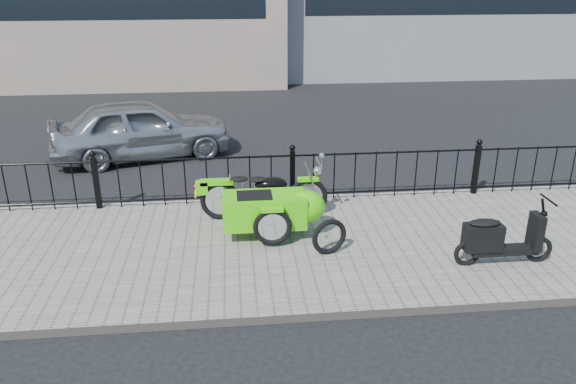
{
  "coord_description": "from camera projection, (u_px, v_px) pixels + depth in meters",
  "views": [
    {
      "loc": [
        -1.07,
        -8.29,
        4.15
      ],
      "look_at": [
        -0.22,
        -0.1,
        0.85
      ],
      "focal_mm": 35.0,
      "sensor_mm": 36.0,
      "label": 1
    }
  ],
  "objects": [
    {
      "name": "iron_fence",
      "position": [
        292.0,
        177.0,
        10.28
      ],
      "size": [
        14.11,
        0.11,
        1.08
      ],
      "color": "black",
      "rests_on": "sidewalk"
    },
    {
      "name": "sidewalk",
      "position": [
        305.0,
        247.0,
        8.82
      ],
      "size": [
        30.0,
        3.8,
        0.12
      ],
      "primitive_type": "cube",
      "color": "slate",
      "rests_on": "ground"
    },
    {
      "name": "motorcycle_sidecar",
      "position": [
        275.0,
        206.0,
        9.01
      ],
      "size": [
        2.28,
        1.48,
        0.98
      ],
      "color": "black",
      "rests_on": "sidewalk"
    },
    {
      "name": "spare_tire",
      "position": [
        329.0,
        237.0,
        8.4
      ],
      "size": [
        0.57,
        0.25,
        0.57
      ],
      "primitive_type": "torus",
      "rotation": [
        1.57,
        0.0,
        0.31
      ],
      "color": "black",
      "rests_on": "sidewalk"
    },
    {
      "name": "sedan_car",
      "position": [
        141.0,
        129.0,
        12.94
      ],
      "size": [
        4.34,
        2.67,
        1.38
      ],
      "primitive_type": "imported",
      "rotation": [
        0.0,
        0.0,
        1.85
      ],
      "color": "#A8ABAF",
      "rests_on": "ground"
    },
    {
      "name": "scooter",
      "position": [
        498.0,
        240.0,
        8.07
      ],
      "size": [
        1.49,
        0.43,
        1.01
      ],
      "color": "black",
      "rests_on": "sidewalk"
    },
    {
      "name": "ground",
      "position": [
        301.0,
        237.0,
        9.3
      ],
      "size": [
        120.0,
        120.0,
        0.0
      ],
      "primitive_type": "plane",
      "color": "black",
      "rests_on": "ground"
    },
    {
      "name": "curb",
      "position": [
        291.0,
        200.0,
        10.61
      ],
      "size": [
        30.0,
        0.1,
        0.12
      ],
      "primitive_type": "cube",
      "color": "gray",
      "rests_on": "ground"
    }
  ]
}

